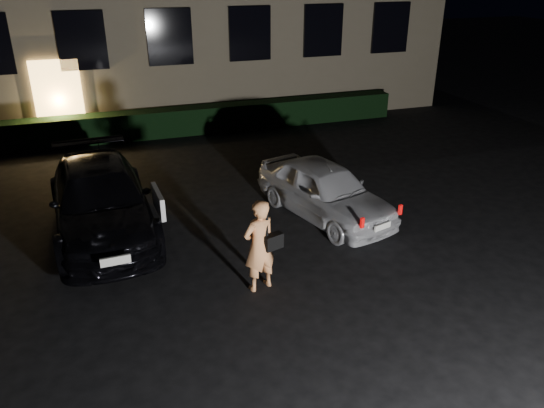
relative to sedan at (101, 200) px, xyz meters
name	(u,v)px	position (x,y,z in m)	size (l,w,h in m)	color
ground	(296,323)	(2.65, -4.24, -0.69)	(80.00, 80.00, 0.00)	black
hedge	(178,121)	(2.65, 6.26, -0.26)	(15.00, 0.70, 0.85)	black
sedan	(101,200)	(0.00, 0.00, 0.00)	(2.22, 4.89, 1.37)	black
hatch	(325,190)	(4.64, -0.85, -0.07)	(2.36, 3.86, 1.23)	silver
man	(260,245)	(2.43, -3.13, 0.15)	(0.76, 0.56, 1.66)	#EB975A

